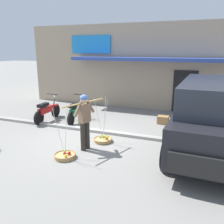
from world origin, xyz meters
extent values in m
plane|color=gray|center=(0.00, 0.00, 0.00)|extent=(90.00, 90.00, 0.00)
cube|color=gray|center=(0.00, 0.70, 0.05)|extent=(20.00, 0.24, 0.10)
cylinder|color=#2D2823|center=(0.14, -0.92, 0.43)|extent=(0.15, 0.15, 0.86)
cylinder|color=#2D2823|center=(0.20, -0.75, 0.43)|extent=(0.15, 0.15, 0.86)
cube|color=#84664C|center=(0.17, -0.83, 1.13)|extent=(0.30, 0.39, 0.54)
sphere|color=#E0B78E|center=(0.17, -0.83, 1.53)|extent=(0.21, 0.21, 0.21)
sphere|color=#4C70B2|center=(0.17, -0.83, 1.58)|extent=(0.22, 0.22, 0.22)
cylinder|color=#84664C|center=(0.09, -1.06, 1.30)|extent=(0.19, 0.35, 0.43)
cylinder|color=#84664C|center=(0.25, -0.60, 1.30)|extent=(0.19, 0.35, 0.43)
cylinder|color=tan|center=(0.17, -0.83, 1.45)|extent=(0.55, 1.51, 0.04)
cylinder|color=tan|center=(-0.09, -1.58, 0.04)|extent=(0.57, 0.57, 0.09)
torus|color=olive|center=(-0.09, -1.58, 0.10)|extent=(0.62, 0.62, 0.05)
sphere|color=#7ABD48|center=(-0.14, -1.50, 0.14)|extent=(0.09, 0.09, 0.09)
sphere|color=yellow|center=(0.03, -1.73, 0.14)|extent=(0.09, 0.09, 0.09)
sphere|color=red|center=(0.02, -1.53, 0.14)|extent=(0.09, 0.09, 0.09)
sphere|color=#AC1F1B|center=(-0.10, -1.58, 0.13)|extent=(0.08, 0.08, 0.08)
cylinder|color=silver|center=(-0.09, -1.45, 0.77)|extent=(0.01, 0.28, 1.36)
cylinder|color=silver|center=(-0.20, -1.65, 0.77)|extent=(0.24, 0.14, 1.36)
cylinder|color=silver|center=(0.03, -1.65, 0.77)|extent=(0.24, 0.14, 1.36)
cylinder|color=tan|center=(0.43, -0.08, 0.04)|extent=(0.57, 0.57, 0.09)
torus|color=olive|center=(0.43, -0.08, 0.10)|extent=(0.62, 0.62, 0.05)
sphere|color=#AD1F1B|center=(0.37, 0.07, 0.13)|extent=(0.08, 0.08, 0.08)
sphere|color=#69A33E|center=(0.52, -0.01, 0.13)|extent=(0.08, 0.08, 0.08)
sphere|color=#78BA47|center=(0.30, -0.02, 0.13)|extent=(0.08, 0.08, 0.08)
sphere|color=#69A23E|center=(0.37, 0.03, 0.13)|extent=(0.09, 0.09, 0.09)
sphere|color=gold|center=(0.60, -0.10, 0.20)|extent=(0.10, 0.10, 0.10)
sphere|color=gold|center=(0.49, -0.06, 0.19)|extent=(0.09, 0.09, 0.09)
cylinder|color=silver|center=(0.43, 0.05, 0.77)|extent=(0.01, 0.28, 1.36)
cylinder|color=silver|center=(0.31, -0.15, 0.77)|extent=(0.24, 0.14, 1.36)
cylinder|color=silver|center=(0.54, -0.15, 0.77)|extent=(0.24, 0.14, 1.36)
cylinder|color=black|center=(-2.72, 1.88, 0.29)|extent=(0.10, 0.58, 0.58)
cylinder|color=black|center=(-2.67, 0.64, 0.29)|extent=(0.10, 0.58, 0.58)
cube|color=red|center=(-2.72, 1.88, 0.55)|extent=(0.15, 0.29, 0.06)
cube|color=red|center=(-2.69, 1.16, 0.51)|extent=(0.23, 0.91, 0.24)
cube|color=black|center=(-2.68, 0.98, 0.75)|extent=(0.24, 0.57, 0.12)
cylinder|color=slate|center=(-2.71, 1.78, 0.68)|extent=(0.07, 0.30, 0.76)
cylinder|color=black|center=(-2.71, 1.70, 1.07)|extent=(0.54, 0.06, 0.04)
sphere|color=silver|center=(-2.71, 1.86, 0.93)|extent=(0.11, 0.11, 0.11)
cylinder|color=black|center=(-1.60, 2.25, 0.29)|extent=(0.16, 0.59, 0.58)
cylinder|color=black|center=(-1.42, 1.02, 0.29)|extent=(0.16, 0.59, 0.58)
cube|color=#19663D|center=(-1.60, 2.25, 0.55)|extent=(0.18, 0.30, 0.06)
cube|color=#19663D|center=(-1.50, 1.54, 0.51)|extent=(0.33, 0.92, 0.24)
cube|color=black|center=(-1.47, 1.36, 0.75)|extent=(0.30, 0.59, 0.12)
cylinder|color=slate|center=(-1.59, 2.15, 0.68)|extent=(0.10, 0.30, 0.76)
cylinder|color=black|center=(-1.58, 2.07, 1.07)|extent=(0.54, 0.11, 0.04)
sphere|color=silver|center=(-1.60, 2.23, 0.93)|extent=(0.11, 0.11, 0.11)
cube|color=black|center=(3.67, 0.24, 0.86)|extent=(2.03, 4.75, 0.96)
cube|color=#282D38|center=(3.67, 0.39, 1.72)|extent=(1.81, 3.71, 0.76)
cube|color=black|center=(3.60, -2.17, 0.68)|extent=(1.62, 0.14, 0.44)
cylinder|color=black|center=(2.68, -1.19, 0.38)|extent=(0.28, 0.77, 0.76)
cylinder|color=black|center=(2.76, 1.72, 0.38)|extent=(0.28, 0.77, 0.76)
cube|color=silver|center=(3.60, -2.13, 0.50)|extent=(0.44, 0.03, 0.12)
cube|color=tan|center=(0.59, 7.35, 2.10)|extent=(13.00, 5.00, 4.20)
cube|color=#334CA3|center=(0.59, 4.35, 2.50)|extent=(7.15, 1.00, 0.16)
cube|color=#1E84D1|center=(-2.33, 4.80, 3.20)|extent=(2.20, 0.08, 0.90)
cube|color=black|center=(2.54, 4.83, 1.00)|extent=(1.10, 0.06, 2.00)
cube|color=olive|center=(1.94, 2.62, 0.16)|extent=(0.44, 0.36, 0.32)
camera|label=1|loc=(3.37, -6.83, 2.95)|focal=38.25mm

